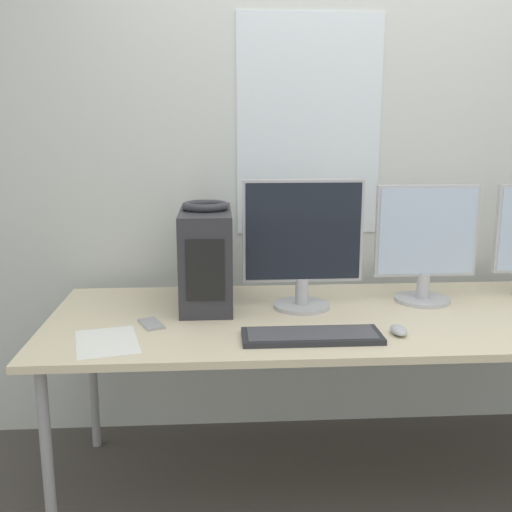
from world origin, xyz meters
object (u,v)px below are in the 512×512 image
Objects in this scene: keyboard at (312,336)px; pc_tower at (206,257)px; monitor_right_near at (426,243)px; cell_phone at (151,324)px; headphones at (205,206)px; monitor_main at (303,242)px; mouse at (399,330)px.

pc_tower is at bearing 129.01° from keyboard.
pc_tower is 0.97× the size of keyboard.
monitor_right_near is 1.19m from cell_phone.
headphones is 0.95m from monitor_right_near.
cell_phone is at bearing -162.79° from monitor_main.
pc_tower is 0.22m from headphones.
monitor_right_near is 0.74m from keyboard.
headphones is 0.73m from keyboard.
pc_tower reaches higher than mouse.
monitor_main is at bearing -13.26° from pc_tower.
mouse reaches higher than keyboard.
monitor_main reaches higher than cell_phone.
monitor_right_near is (0.93, -0.04, -0.16)m from headphones.
cell_phone is at bearing -126.57° from pc_tower.
monitor_main is at bearing -13.38° from headphones.
headphones is 0.43m from monitor_main.
pc_tower is at bearing 29.77° from cell_phone.
keyboard is at bearing -175.51° from mouse.
headphones is 0.93m from mouse.
pc_tower is 0.85m from mouse.
keyboard is at bearing -50.99° from pc_tower.
monitor_right_near is at bearing -11.53° from cell_phone.
monitor_right_near reaches higher than pc_tower.
keyboard is 0.62m from cell_phone.
headphones is 0.54m from cell_phone.
keyboard reaches higher than cell_phone.
cell_phone is (-0.21, -0.28, -0.42)m from headphones.
cell_phone is at bearing 169.87° from mouse.
headphones is at bearing 166.62° from monitor_main.
mouse is (0.32, 0.03, 0.00)m from keyboard.
monitor_main reaches higher than monitor_right_near.
monitor_right_near is 4.94× the size of mouse.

